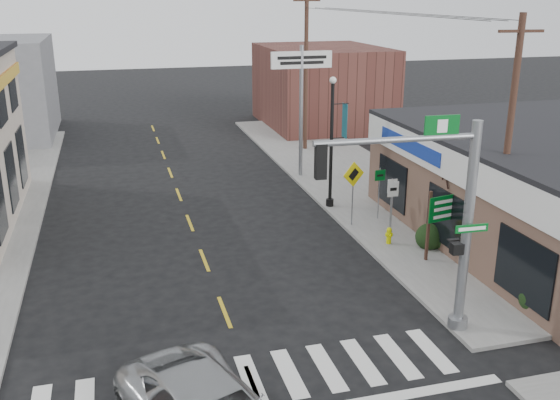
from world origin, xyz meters
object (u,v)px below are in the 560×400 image
object	(u,v)px
guide_sign	(445,214)
fire_hydrant	(389,235)
lamp_post	(333,133)
bare_tree	(462,156)
traffic_signal_pole	(445,208)
utility_pole_near	(508,146)
dance_center_sign	(301,78)
utility_pole_far	(306,70)

from	to	relation	value
guide_sign	fire_hydrant	size ratio (longest dim) A/B	3.97
lamp_post	bare_tree	distance (m)	6.47
traffic_signal_pole	fire_hydrant	size ratio (longest dim) A/B	9.48
fire_hydrant	utility_pole_near	size ratio (longest dim) A/B	0.08
guide_sign	utility_pole_near	xyz separation A→B (m)	(1.30, -1.26, 2.68)
utility_pole_near	lamp_post	bearing A→B (deg)	118.03
fire_hydrant	dance_center_sign	distance (m)	10.93
utility_pole_near	traffic_signal_pole	bearing A→B (deg)	-135.24
lamp_post	utility_pole_far	world-z (taller)	utility_pole_far
fire_hydrant	utility_pole_far	distance (m)	16.11
utility_pole_far	lamp_post	bearing A→B (deg)	-101.97
bare_tree	utility_pole_far	distance (m)	16.58
lamp_post	traffic_signal_pole	bearing A→B (deg)	-73.09
utility_pole_near	dance_center_sign	bearing A→B (deg)	109.22
guide_sign	dance_center_sign	world-z (taller)	dance_center_sign
lamp_post	utility_pole_near	distance (m)	8.49
guide_sign	lamp_post	bearing A→B (deg)	93.80
traffic_signal_pole	bare_tree	distance (m)	6.26
dance_center_sign	bare_tree	bearing A→B (deg)	-77.31
lamp_post	bare_tree	world-z (taller)	lamp_post
guide_sign	lamp_post	world-z (taller)	lamp_post
traffic_signal_pole	dance_center_sign	distance (m)	16.22
fire_hydrant	dance_center_sign	xyz separation A→B (m)	(-0.47, 9.88, 4.65)
fire_hydrant	utility_pole_near	xyz separation A→B (m)	(2.53, -3.05, 4.01)
guide_sign	lamp_post	distance (m)	7.01
lamp_post	bare_tree	xyz separation A→B (m)	(2.71, -5.87, 0.23)
traffic_signal_pole	bare_tree	world-z (taller)	traffic_signal_pole
dance_center_sign	bare_tree	world-z (taller)	dance_center_sign
bare_tree	utility_pole_far	xyz separation A→B (m)	(-0.58, 16.52, 1.20)
dance_center_sign	lamp_post	bearing A→B (deg)	-92.05
lamp_post	fire_hydrant	bearing A→B (deg)	-61.36
traffic_signal_pole	lamp_post	bearing A→B (deg)	88.14
utility_pole_near	utility_pole_far	bearing A→B (deg)	99.28
traffic_signal_pole	dance_center_sign	world-z (taller)	dance_center_sign
utility_pole_far	traffic_signal_pole	bearing A→B (deg)	-98.51
guide_sign	dance_center_sign	bearing A→B (deg)	86.43
guide_sign	dance_center_sign	xyz separation A→B (m)	(-1.70, 11.68, 3.33)
lamp_post	guide_sign	bearing A→B (deg)	-52.96
fire_hydrant	utility_pole_far	bearing A→B (deg)	84.34
traffic_signal_pole	utility_pole_far	xyz separation A→B (m)	(3.00, 21.67, 1.09)
lamp_post	dance_center_sign	bearing A→B (deg)	109.83
lamp_post	utility_pole_far	size ratio (longest dim) A/B	0.62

